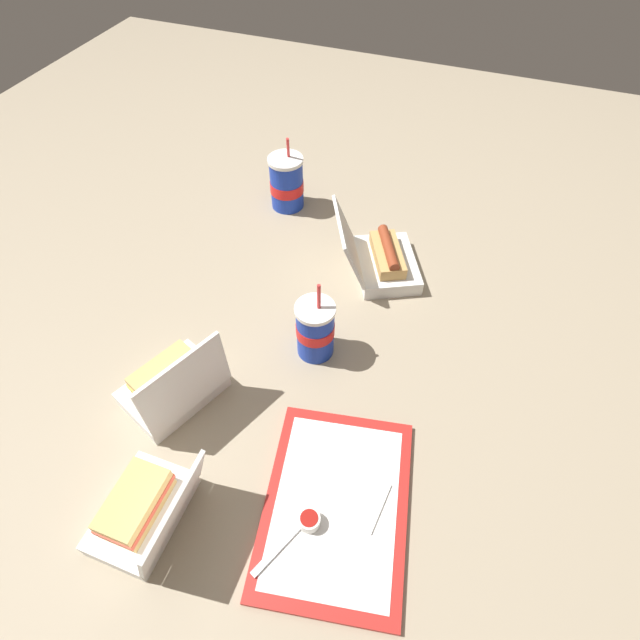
% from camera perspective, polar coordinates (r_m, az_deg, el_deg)
% --- Properties ---
extents(ground_plane, '(3.20, 3.20, 0.00)m').
position_cam_1_polar(ground_plane, '(1.17, -0.86, -2.79)').
color(ground_plane, gray).
extents(food_tray, '(0.41, 0.33, 0.01)m').
position_cam_1_polar(food_tray, '(0.98, 1.83, -20.43)').
color(food_tray, red).
rests_on(food_tray, ground_plane).
extents(ketchup_cup, '(0.04, 0.04, 0.02)m').
position_cam_1_polar(ketchup_cup, '(0.95, -1.24, -21.89)').
color(ketchup_cup, white).
rests_on(ketchup_cup, food_tray).
extents(napkin_stack, '(0.11, 0.11, 0.00)m').
position_cam_1_polar(napkin_stack, '(0.98, 4.18, -19.53)').
color(napkin_stack, white).
rests_on(napkin_stack, food_tray).
extents(plastic_fork, '(0.11, 0.05, 0.00)m').
position_cam_1_polar(plastic_fork, '(0.95, -5.03, -24.74)').
color(plastic_fork, white).
rests_on(plastic_fork, food_tray).
extents(clamshell_hotdog_right, '(0.28, 0.28, 0.18)m').
position_cam_1_polar(clamshell_hotdog_right, '(1.31, 7.07, 6.92)').
color(clamshell_hotdog_right, white).
rests_on(clamshell_hotdog_right, ground_plane).
extents(clamshell_sandwich_front, '(0.24, 0.21, 0.18)m').
position_cam_1_polar(clamshell_sandwich_front, '(1.09, -16.45, -7.12)').
color(clamshell_sandwich_front, white).
rests_on(clamshell_sandwich_front, ground_plane).
extents(clamshell_sandwich_back, '(0.19, 0.17, 0.16)m').
position_cam_1_polar(clamshell_sandwich_back, '(0.99, -19.54, -19.75)').
color(clamshell_sandwich_back, white).
rests_on(clamshell_sandwich_back, ground_plane).
extents(soda_cup_front, '(0.10, 0.10, 0.22)m').
position_cam_1_polar(soda_cup_front, '(1.50, -3.83, 15.36)').
color(soda_cup_front, '#1938B7').
rests_on(soda_cup_front, ground_plane).
extents(soda_cup_back, '(0.09, 0.09, 0.21)m').
position_cam_1_polar(soda_cup_back, '(1.10, -0.54, -1.07)').
color(soda_cup_back, '#1938B7').
rests_on(soda_cup_back, ground_plane).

